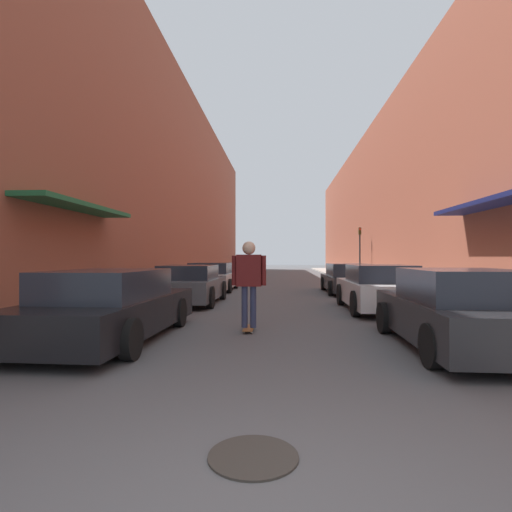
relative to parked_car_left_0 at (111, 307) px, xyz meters
name	(u,v)px	position (x,y,z in m)	size (l,w,h in m)	color
ground	(280,285)	(3.06, 14.56, -0.62)	(109.37, 109.37, 0.00)	#515154
curb_strip_left	(207,279)	(-1.85, 19.53, -0.56)	(1.80, 49.71, 0.12)	#A3A099
curb_strip_right	(354,279)	(7.96, 19.53, -0.56)	(1.80, 49.71, 0.12)	#A3A099
building_row_left	(165,187)	(-4.75, 19.53, 5.67)	(4.90, 49.71, 12.60)	brown
building_row_right	(399,204)	(10.86, 19.53, 4.38)	(4.90, 49.71, 10.01)	brown
parked_car_left_0	(111,307)	(0.00, 0.00, 0.00)	(1.98, 4.67, 1.30)	black
parked_car_left_1	(190,285)	(0.14, 5.79, -0.01)	(1.96, 4.05, 1.27)	#515459
parked_car_left_2	(212,277)	(-0.01, 10.85, -0.01)	(2.07, 4.04, 1.27)	silver
parked_car_right_0	(459,311)	(6.10, -0.31, 0.01)	(1.97, 4.17, 1.34)	#232326
parked_car_right_1	(379,288)	(5.92, 4.42, 0.01)	(1.96, 4.05, 1.31)	silver
parked_car_right_2	(347,279)	(5.94, 10.05, -0.03)	(1.87, 4.51, 1.25)	#232326
skateboarder	(249,276)	(2.46, 1.09, 0.53)	(0.71, 0.78, 1.86)	brown
manhole_cover	(253,456)	(2.91, -4.11, -0.61)	(0.70, 0.70, 0.02)	#332D28
traffic_light	(360,247)	(8.17, 18.67, 1.55)	(0.16, 0.22, 3.30)	#2D2D2D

